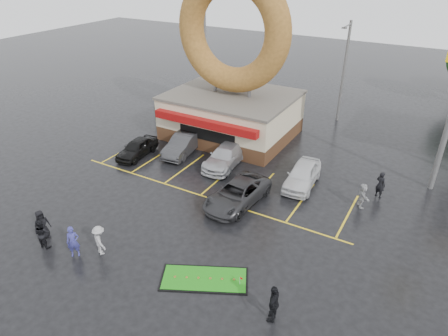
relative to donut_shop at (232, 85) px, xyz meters
The scene contains 18 objects.
ground 14.04m from the donut_shop, 76.98° to the right, with size 120.00×120.00×0.00m, color black.
donut_shop is the anchor object (origin of this frame).
streetlight_left 9.87m from the donut_shop, 135.22° to the left, with size 0.40×2.21×9.00m.
streetlight_mid 10.59m from the donut_shop, 48.62° to the left, with size 0.40×2.21×9.00m.
car_black 9.24m from the donut_shop, 121.25° to the right, with size 1.62×4.02×1.37m, color black.
car_dgrey 6.39m from the donut_shop, 107.50° to the right, with size 1.62×4.64×1.53m, color #2D2D30.
car_silver 6.67m from the donut_shop, 65.34° to the right, with size 2.05×5.04×1.46m, color #ACADB1.
car_grey 11.38m from the donut_shop, 58.94° to the right, with size 2.40×5.21×1.45m, color #2E2E31.
car_white 10.34m from the donut_shop, 30.98° to the right, with size 1.83×4.56×1.55m, color silver.
person_blue 18.15m from the donut_shop, 88.43° to the right, with size 0.65×0.43×1.79m, color navy.
person_blackjkt 18.53m from the donut_shop, 94.89° to the right, with size 0.82×0.64×1.69m, color black.
person_hoodie 17.43m from the donut_shop, 84.76° to the right, with size 1.11×0.64×1.72m, color #969699.
person_bystander 18.10m from the donut_shop, 97.11° to the right, with size 0.86×0.56×1.75m, color black.
person_cameraman 20.18m from the donut_shop, 55.71° to the right, with size 1.12×0.47×1.91m, color black.
person_walker_near 14.11m from the donut_shop, 24.34° to the right, with size 1.50×0.48×1.62m, color #98999B.
person_walker_far 14.16m from the donut_shop, 16.45° to the right, with size 0.67×0.44×1.83m, color black.
dumpster 7.97m from the donut_shop, behind, with size 1.80×1.20×1.30m, color #183B17.
putting_green 18.04m from the donut_shop, 65.25° to the right, with size 4.64×3.54×0.53m.
Camera 1 is at (12.42, -15.00, 14.19)m, focal length 32.00 mm.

